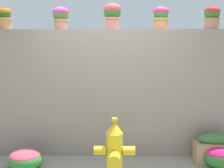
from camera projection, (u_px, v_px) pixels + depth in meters
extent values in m
cube|color=gray|center=(111.00, 93.00, 4.71)|extent=(5.75, 0.36, 2.09)
cylinder|color=#C07F4E|center=(4.00, 24.00, 4.56)|extent=(0.22, 0.22, 0.19)
cylinder|color=#C07F4E|center=(4.00, 19.00, 4.55)|extent=(0.25, 0.25, 0.03)
sphere|color=#25601A|center=(4.00, 14.00, 4.54)|extent=(0.22, 0.22, 0.22)
ellipsoid|color=orange|center=(4.00, 11.00, 4.53)|extent=(0.23, 0.23, 0.12)
cylinder|color=#AD7453|center=(61.00, 24.00, 4.54)|extent=(0.21, 0.21, 0.16)
cylinder|color=#AD7453|center=(61.00, 20.00, 4.53)|extent=(0.24, 0.24, 0.03)
sphere|color=#376324|center=(61.00, 14.00, 4.52)|extent=(0.25, 0.25, 0.25)
ellipsoid|color=#AF2880|center=(61.00, 12.00, 4.51)|extent=(0.26, 0.26, 0.14)
cylinder|color=#BA6D5F|center=(112.00, 23.00, 4.50)|extent=(0.21, 0.21, 0.19)
cylinder|color=#BA6D5F|center=(112.00, 18.00, 4.49)|extent=(0.25, 0.25, 0.03)
sphere|color=#26561E|center=(112.00, 12.00, 4.47)|extent=(0.28, 0.28, 0.28)
ellipsoid|color=#E33242|center=(112.00, 9.00, 4.47)|extent=(0.29, 0.29, 0.15)
cylinder|color=#BB7D4A|center=(161.00, 24.00, 4.56)|extent=(0.23, 0.23, 0.18)
cylinder|color=#BB7D4A|center=(161.00, 19.00, 4.55)|extent=(0.27, 0.27, 0.03)
sphere|color=#266D28|center=(161.00, 14.00, 4.53)|extent=(0.24, 0.24, 0.24)
ellipsoid|color=#C31E5F|center=(161.00, 11.00, 4.53)|extent=(0.25, 0.25, 0.13)
cylinder|color=#B27859|center=(212.00, 24.00, 4.52)|extent=(0.23, 0.23, 0.18)
cylinder|color=#B27859|center=(212.00, 19.00, 4.51)|extent=(0.27, 0.27, 0.03)
sphere|color=#2C7025|center=(212.00, 14.00, 4.50)|extent=(0.24, 0.24, 0.24)
ellipsoid|color=red|center=(212.00, 11.00, 4.49)|extent=(0.25, 0.25, 0.13)
cylinder|color=gold|center=(115.00, 156.00, 3.86)|extent=(0.22, 0.22, 0.66)
cone|color=gold|center=(115.00, 127.00, 3.80)|extent=(0.23, 0.23, 0.16)
cylinder|color=gold|center=(115.00, 120.00, 3.79)|extent=(0.08, 0.08, 0.05)
cylinder|color=gold|center=(100.00, 150.00, 3.86)|extent=(0.17, 0.12, 0.12)
cylinder|color=gold|center=(129.00, 151.00, 3.85)|extent=(0.17, 0.12, 0.12)
cylinder|color=gold|center=(114.00, 159.00, 3.65)|extent=(0.15, 0.19, 0.15)
ellipsoid|color=#27712A|center=(25.00, 160.00, 4.22)|extent=(0.51, 0.46, 0.29)
ellipsoid|color=#D83D4F|center=(25.00, 156.00, 4.21)|extent=(0.46, 0.41, 0.16)
ellipsoid|color=#276428|center=(220.00, 157.00, 4.27)|extent=(0.52, 0.46, 0.33)
ellipsoid|color=#C8175C|center=(220.00, 153.00, 4.26)|extent=(0.46, 0.41, 0.18)
cube|color=#977A52|center=(214.00, 153.00, 4.38)|extent=(0.61, 0.25, 0.34)
ellipsoid|color=#31632F|center=(215.00, 139.00, 4.35)|extent=(0.51, 0.21, 0.18)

